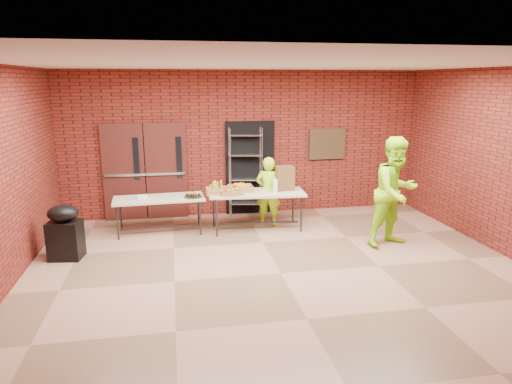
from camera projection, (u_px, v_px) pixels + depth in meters
room at (282, 174)px, 6.82m from camera, size 8.08×7.08×3.28m
double_doors at (146, 172)px, 9.85m from camera, size 1.78×0.12×2.10m
dark_doorway at (250, 168)px, 10.28m from camera, size 1.10×0.06×2.10m
bronze_plaque at (327, 144)px, 10.46m from camera, size 0.85×0.04×0.70m
wire_rack at (246, 172)px, 10.14m from camera, size 0.75×0.37×1.97m
table_left at (159, 201)px, 8.98m from camera, size 1.80×0.83×0.72m
table_right at (257, 195)px, 9.19m from camera, size 1.96×0.94×0.79m
basket_bananas at (218, 190)px, 9.03m from camera, size 0.47×0.36×0.14m
basket_oranges at (240, 188)px, 9.20m from camera, size 0.49×0.38×0.15m
basket_apples at (231, 192)px, 8.92m from camera, size 0.41×0.32×0.13m
muffin_tray at (193, 195)px, 9.00m from camera, size 0.36×0.36×0.09m
napkin_box at (143, 197)px, 8.91m from camera, size 0.19×0.13×0.06m
coffee_dispenser at (284, 178)px, 9.32m from camera, size 0.37×0.33×0.49m
cup_stack_front at (275, 186)px, 9.08m from camera, size 0.09×0.09×0.27m
cup_stack_mid at (275, 187)px, 9.06m from camera, size 0.09×0.09×0.26m
cup_stack_back at (275, 185)px, 9.20m from camera, size 0.08×0.08×0.25m
covered_grill at (65, 232)px, 7.72m from camera, size 0.58×0.50×0.94m
volunteer_woman at (268, 191)px, 9.45m from camera, size 0.63×0.54×1.46m
volunteer_man at (396, 192)px, 8.25m from camera, size 1.16×1.03×2.01m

